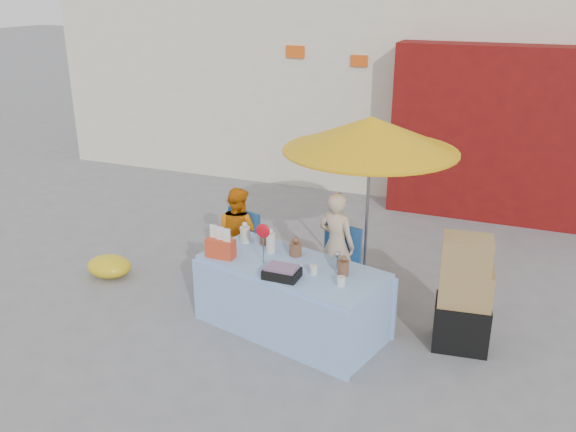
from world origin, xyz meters
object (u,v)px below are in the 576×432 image
at_px(vendor_beige, 336,245).
at_px(box_stack, 464,297).
at_px(chair_right, 332,279).
at_px(vendor_orange, 238,233).
at_px(market_table, 291,296).
at_px(umbrella, 371,135).
at_px(chair_left, 234,261).

distance_m(vendor_beige, box_stack, 1.60).
distance_m(chair_right, vendor_orange, 1.30).
height_order(vendor_orange, vendor_beige, vendor_beige).
distance_m(market_table, box_stack, 1.72).
relative_size(market_table, vendor_beige, 1.68).
xyz_separation_m(chair_right, box_stack, (1.48, -0.45, 0.29)).
relative_size(market_table, umbrella, 1.01).
height_order(chair_left, box_stack, box_stack).
xyz_separation_m(chair_left, chair_right, (1.25, 0.00, 0.00)).
height_order(chair_right, box_stack, box_stack).
xyz_separation_m(chair_left, vendor_orange, (-0.00, 0.13, 0.32)).
xyz_separation_m(vendor_orange, vendor_beige, (1.25, -0.00, 0.05)).
height_order(vendor_orange, box_stack, box_stack).
relative_size(chair_right, vendor_beige, 0.68).
height_order(vendor_beige, umbrella, umbrella).
xyz_separation_m(chair_right, vendor_beige, (-0.00, 0.13, 0.37)).
relative_size(market_table, vendor_orange, 1.83).
xyz_separation_m(chair_left, vendor_beige, (1.25, 0.13, 0.37)).
bearing_deg(chair_left, vendor_beige, 20.99).
height_order(market_table, vendor_beige, vendor_beige).
xyz_separation_m(chair_right, umbrella, (0.30, 0.28, 1.64)).
bearing_deg(chair_right, umbrella, 58.72).
bearing_deg(chair_left, chair_right, 14.82).
xyz_separation_m(vendor_beige, umbrella, (0.30, 0.15, 1.27)).
relative_size(market_table, box_stack, 1.79).
bearing_deg(vendor_orange, market_table, 154.01).
height_order(market_table, vendor_orange, market_table).
xyz_separation_m(market_table, vendor_orange, (-1.06, 0.91, 0.19)).
xyz_separation_m(vendor_orange, umbrella, (1.55, 0.15, 1.32)).
height_order(market_table, box_stack, box_stack).
distance_m(vendor_orange, box_stack, 2.80).
bearing_deg(market_table, chair_right, 90.55).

